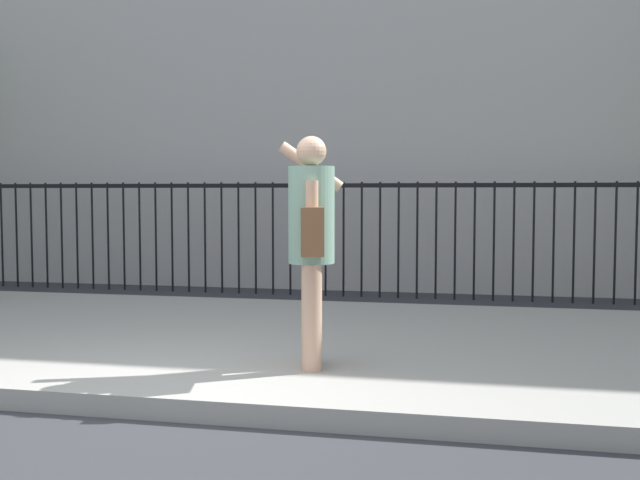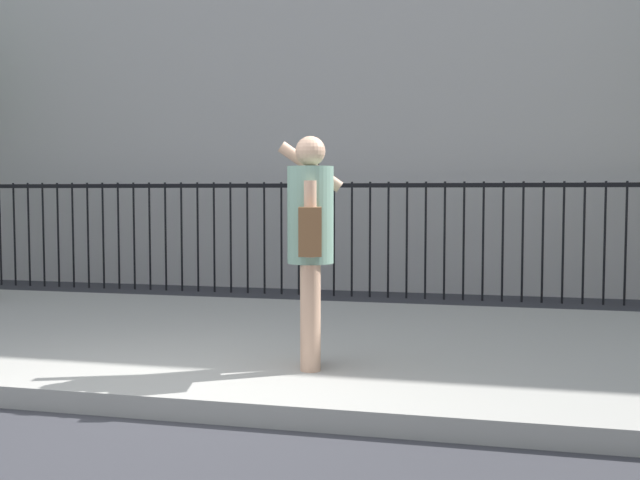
{
  "view_description": "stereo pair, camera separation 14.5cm",
  "coord_description": "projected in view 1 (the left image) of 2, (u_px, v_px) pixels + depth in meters",
  "views": [
    {
      "loc": [
        1.99,
        -4.35,
        1.45
      ],
      "look_at": [
        0.78,
        1.32,
        1.08
      ],
      "focal_mm": 42.08,
      "sensor_mm": 36.0,
      "label": 1
    },
    {
      "loc": [
        2.13,
        -4.32,
        1.45
      ],
      "look_at": [
        0.78,
        1.32,
        1.08
      ],
      "focal_mm": 42.08,
      "sensor_mm": 36.0,
      "label": 2
    }
  ],
  "objects": [
    {
      "name": "iron_fence",
      "position": [
        335.0,
        223.0,
        10.45
      ],
      "size": [
        12.03,
        0.04,
        1.6
      ],
      "color": "black",
      "rests_on": "ground"
    },
    {
      "name": "sidewalk",
      "position": [
        258.0,
        342.0,
        6.9
      ],
      "size": [
        28.0,
        4.4,
        0.15
      ],
      "primitive_type": "cube",
      "color": "#9E9B93",
      "rests_on": "ground"
    },
    {
      "name": "pedestrian_on_phone",
      "position": [
        312.0,
        234.0,
        5.49
      ],
      "size": [
        0.51,
        0.7,
        1.71
      ],
      "color": "tan",
      "rests_on": "sidewalk"
    },
    {
      "name": "ground_plane",
      "position": [
        157.0,
        421.0,
        4.75
      ],
      "size": [
        60.0,
        60.0,
        0.0
      ],
      "primitive_type": "plane",
      "color": "#333338"
    }
  ]
}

